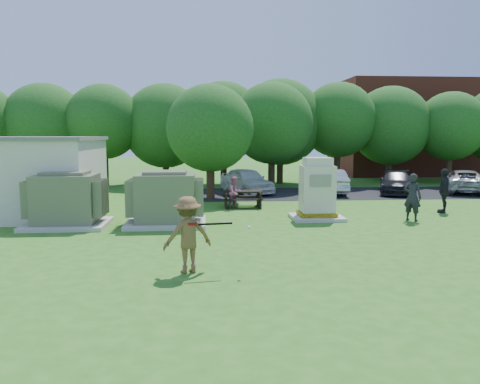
{
  "coord_description": "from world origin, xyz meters",
  "views": [
    {
      "loc": [
        -1.33,
        -13.32,
        3.43
      ],
      "look_at": [
        0.0,
        4.0,
        1.3
      ],
      "focal_mm": 35.0,
      "sensor_mm": 36.0,
      "label": 1
    }
  ],
  "objects": [
    {
      "name": "ground",
      "position": [
        0.0,
        0.0,
        0.0
      ],
      "size": [
        120.0,
        120.0,
        0.0
      ],
      "primitive_type": "plane",
      "color": "#2D6619",
      "rests_on": "ground"
    },
    {
      "name": "picnic_table",
      "position": [
        0.47,
        8.62,
        0.49
      ],
      "size": [
        1.83,
        1.37,
        0.78
      ],
      "color": "black",
      "rests_on": "ground"
    },
    {
      "name": "brick_building",
      "position": [
        18.0,
        27.0,
        4.0
      ],
      "size": [
        15.0,
        8.0,
        8.0
      ],
      "primitive_type": "cube",
      "color": "maroon",
      "rests_on": "ground"
    },
    {
      "name": "car_dark",
      "position": [
        9.92,
        13.16,
        0.66
      ],
      "size": [
        3.33,
        4.88,
        1.31
      ],
      "primitive_type": "imported",
      "rotation": [
        0.0,
        0.0,
        -0.37
      ],
      "color": "black",
      "rests_on": "ground"
    },
    {
      "name": "transformer_right",
      "position": [
        -2.8,
        4.5,
        0.97
      ],
      "size": [
        3.0,
        2.4,
        2.07
      ],
      "color": "beige",
      "rests_on": "ground"
    },
    {
      "name": "generator_cabinet",
      "position": [
        3.24,
        5.23,
        1.1
      ],
      "size": [
        2.07,
        1.69,
        2.52
      ],
      "color": "beige",
      "rests_on": "ground"
    },
    {
      "name": "car_silver_b",
      "position": [
        14.16,
        13.35,
        0.67
      ],
      "size": [
        4.01,
        5.34,
        1.35
      ],
      "primitive_type": "imported",
      "rotation": [
        0.0,
        0.0,
        2.72
      ],
      "color": "#B6B7BB",
      "rests_on": "ground"
    },
    {
      "name": "person_at_picnic",
      "position": [
        0.09,
        8.27,
        0.75
      ],
      "size": [
        0.92,
        0.9,
        1.5
      ],
      "primitive_type": "imported",
      "rotation": [
        0.0,
        0.0,
        0.66
      ],
      "color": "#C16682",
      "rests_on": "ground"
    },
    {
      "name": "person_walking_right",
      "position": [
        9.22,
        6.38,
        0.98
      ],
      "size": [
        0.98,
        1.23,
        1.96
      ],
      "primitive_type": "imported",
      "rotation": [
        0.0,
        0.0,
        4.2
      ],
      "color": "black",
      "rests_on": "ground"
    },
    {
      "name": "parking_strip",
      "position": [
        7.0,
        13.5,
        0.01
      ],
      "size": [
        20.0,
        6.0,
        0.01
      ],
      "primitive_type": "cube",
      "color": "#232326",
      "rests_on": "ground"
    },
    {
      "name": "tree_row",
      "position": [
        1.75,
        18.5,
        4.15
      ],
      "size": [
        41.3,
        13.3,
        7.3
      ],
      "color": "#47301E",
      "rests_on": "ground"
    },
    {
      "name": "batter",
      "position": [
        -1.76,
        -1.84,
        0.96
      ],
      "size": [
        1.41,
        1.08,
        1.92
      ],
      "primitive_type": "imported",
      "rotation": [
        0.0,
        0.0,
        3.48
      ],
      "color": "brown",
      "rests_on": "ground"
    },
    {
      "name": "car_white",
      "position": [
        1.16,
        13.97,
        0.75
      ],
      "size": [
        3.35,
        4.74,
        1.5
      ],
      "primitive_type": "imported",
      "rotation": [
        0.0,
        0.0,
        0.4
      ],
      "color": "white",
      "rests_on": "ground"
    },
    {
      "name": "batting_equipment",
      "position": [
        -1.05,
        -2.02,
        1.24
      ],
      "size": [
        1.55,
        0.18,
        0.18
      ],
      "color": "black",
      "rests_on": "ground"
    },
    {
      "name": "car_silver_a",
      "position": [
        5.94,
        13.53,
        0.72
      ],
      "size": [
        1.72,
        4.41,
        1.43
      ],
      "primitive_type": "imported",
      "rotation": [
        0.0,
        0.0,
        3.09
      ],
      "color": "silver",
      "rests_on": "ground"
    },
    {
      "name": "person_by_generator",
      "position": [
        6.95,
        4.56,
        0.96
      ],
      "size": [
        0.82,
        0.82,
        1.91
      ],
      "primitive_type": "imported",
      "rotation": [
        0.0,
        0.0,
        2.36
      ],
      "color": "black",
      "rests_on": "ground"
    },
    {
      "name": "transformer_left",
      "position": [
        -6.5,
        4.5,
        0.97
      ],
      "size": [
        3.0,
        2.4,
        2.07
      ],
      "color": "beige",
      "rests_on": "ground"
    }
  ]
}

